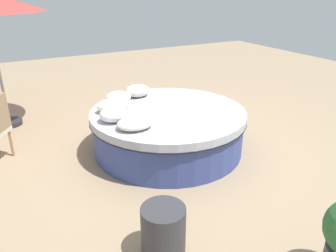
{
  "coord_description": "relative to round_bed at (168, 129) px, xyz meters",
  "views": [
    {
      "loc": [
        -2.18,
        -4.04,
        2.35
      ],
      "look_at": [
        0.0,
        0.0,
        0.38
      ],
      "focal_mm": 35.23,
      "sensor_mm": 36.0,
      "label": 1
    }
  ],
  "objects": [
    {
      "name": "ground_plane",
      "position": [
        0.0,
        0.0,
        -0.33
      ],
      "size": [
        16.0,
        16.0,
        0.0
      ],
      "primitive_type": "plane",
      "color": "#9E8466"
    },
    {
      "name": "throw_pillow_4",
      "position": [
        -0.69,
        -0.38,
        0.38
      ],
      "size": [
        0.49,
        0.39,
        0.14
      ],
      "primitive_type": "ellipsoid",
      "color": "beige",
      "rests_on": "round_bed"
    },
    {
      "name": "side_table",
      "position": [
        -1.06,
        -1.88,
        -0.08
      ],
      "size": [
        0.42,
        0.42,
        0.5
      ],
      "primitive_type": "cylinder",
      "color": "#333338",
      "rests_on": "ground_plane"
    },
    {
      "name": "throw_pillow_2",
      "position": [
        -0.72,
        0.35,
        0.4
      ],
      "size": [
        0.51,
        0.31,
        0.18
      ],
      "primitive_type": "ellipsoid",
      "color": "silver",
      "rests_on": "round_bed"
    },
    {
      "name": "round_bed",
      "position": [
        0.0,
        0.0,
        0.0
      ],
      "size": [
        2.32,
        2.32,
        0.64
      ],
      "color": "#38478C",
      "rests_on": "ground_plane"
    },
    {
      "name": "throw_pillow_1",
      "position": [
        -0.52,
        0.69,
        0.4
      ],
      "size": [
        0.4,
        0.38,
        0.17
      ],
      "primitive_type": "ellipsoid",
      "color": "white",
      "rests_on": "round_bed"
    },
    {
      "name": "throw_pillow_0",
      "position": [
        -0.13,
        0.82,
        0.41
      ],
      "size": [
        0.42,
        0.35,
        0.2
      ],
      "primitive_type": "ellipsoid",
      "color": "beige",
      "rests_on": "round_bed"
    },
    {
      "name": "throw_pillow_3",
      "position": [
        -0.84,
        -0.02,
        0.41
      ],
      "size": [
        0.41,
        0.35,
        0.2
      ],
      "primitive_type": "ellipsoid",
      "color": "white",
      "rests_on": "round_bed"
    }
  ]
}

